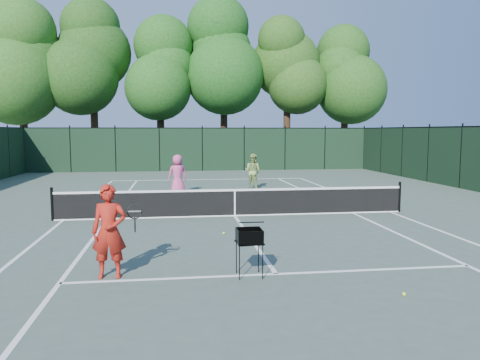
{
  "coord_description": "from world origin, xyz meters",
  "views": [
    {
      "loc": [
        -1.96,
        -15.22,
        2.82
      ],
      "look_at": [
        0.32,
        1.0,
        1.1
      ],
      "focal_mm": 35.0,
      "sensor_mm": 36.0,
      "label": 1
    }
  ],
  "objects": [
    {
      "name": "center_service_line",
      "position": [
        0.0,
        0.0,
        0.0
      ],
      "size": [
        0.1,
        12.8,
        0.01
      ],
      "primitive_type": "cube",
      "color": "white",
      "rests_on": "ground"
    },
    {
      "name": "player_pink",
      "position": [
        -1.84,
        5.74,
        0.89
      ],
      "size": [
        0.98,
        0.76,
        1.78
      ],
      "rotation": [
        0.0,
        0.0,
        3.39
      ],
      "color": "#CD4881",
      "rests_on": "ground"
    },
    {
      "name": "tree_1",
      "position": [
        -8.0,
        22.0,
        8.69
      ],
      "size": [
        6.8,
        6.8,
        13.98
      ],
      "color": "black",
      "rests_on": "ground"
    },
    {
      "name": "sideline_doubles_left",
      "position": [
        -5.49,
        0.0,
        0.0
      ],
      "size": [
        0.1,
        23.77,
        0.01
      ],
      "primitive_type": "cube",
      "color": "white",
      "rests_on": "ground"
    },
    {
      "name": "tree_0",
      "position": [
        -13.0,
        21.5,
        8.16
      ],
      "size": [
        6.4,
        6.4,
        13.14
      ],
      "color": "black",
      "rests_on": "ground"
    },
    {
      "name": "sideline_singles_left",
      "position": [
        -4.12,
        0.0,
        0.0
      ],
      "size": [
        0.1,
        23.77,
        0.01
      ],
      "primitive_type": "cube",
      "color": "white",
      "rests_on": "ground"
    },
    {
      "name": "ground",
      "position": [
        0.0,
        0.0,
        0.0
      ],
      "size": [
        90.0,
        90.0,
        0.0
      ],
      "primitive_type": "plane",
      "color": "#445348",
      "rests_on": "ground"
    },
    {
      "name": "player_green",
      "position": [
        1.81,
        7.15,
        0.87
      ],
      "size": [
        1.07,
        1.03,
        1.73
      ],
      "rotation": [
        0.0,
        0.0,
        2.51
      ],
      "color": "#8AA954",
      "rests_on": "ground"
    },
    {
      "name": "ball_hopper",
      "position": [
        -0.54,
        -6.44,
        0.78
      ],
      "size": [
        0.55,
        0.55,
        0.93
      ],
      "rotation": [
        0.0,
        0.0,
        0.13
      ],
      "color": "black",
      "rests_on": "ground"
    },
    {
      "name": "tree_2",
      "position": [
        -3.0,
        21.8,
        7.73
      ],
      "size": [
        6.0,
        6.0,
        12.4
      ],
      "color": "black",
      "rests_on": "ground"
    },
    {
      "name": "loose_ball_near_cart",
      "position": [
        1.91,
        -7.92,
        0.03
      ],
      "size": [
        0.07,
        0.07,
        0.07
      ],
      "primitive_type": "sphere",
      "color": "#DAF231",
      "rests_on": "ground"
    },
    {
      "name": "tennis_net",
      "position": [
        0.0,
        0.0,
        0.48
      ],
      "size": [
        11.69,
        0.09,
        1.06
      ],
      "color": "black",
      "rests_on": "ground"
    },
    {
      "name": "loose_ball_midcourt",
      "position": [
        -0.65,
        -2.7,
        0.03
      ],
      "size": [
        0.07,
        0.07,
        0.07
      ],
      "primitive_type": "sphere",
      "color": "#CFEF31",
      "rests_on": "ground"
    },
    {
      "name": "sideline_doubles_right",
      "position": [
        5.49,
        0.0,
        0.0
      ],
      "size": [
        0.1,
        23.77,
        0.01
      ],
      "primitive_type": "cube",
      "color": "white",
      "rests_on": "ground"
    },
    {
      "name": "sideline_singles_right",
      "position": [
        4.12,
        0.0,
        0.0
      ],
      "size": [
        0.1,
        23.77,
        0.01
      ],
      "primitive_type": "cube",
      "color": "white",
      "rests_on": "ground"
    },
    {
      "name": "coach",
      "position": [
        -3.22,
        -6.15,
        0.91
      ],
      "size": [
        0.94,
        0.62,
        1.81
      ],
      "rotation": [
        0.0,
        0.0,
        -0.02
      ],
      "color": "#AA1E13",
      "rests_on": "ground"
    },
    {
      "name": "tree_4",
      "position": [
        7.0,
        21.6,
        8.14
      ],
      "size": [
        6.2,
        6.2,
        12.97
      ],
      "color": "black",
      "rests_on": "ground"
    },
    {
      "name": "tree_3",
      "position": [
        2.0,
        22.3,
        9.01
      ],
      "size": [
        7.0,
        7.0,
        14.45
      ],
      "color": "black",
      "rests_on": "ground"
    },
    {
      "name": "service_line_far",
      "position": [
        0.0,
        6.4,
        0.0
      ],
      "size": [
        8.23,
        0.1,
        0.01
      ],
      "primitive_type": "cube",
      "color": "white",
      "rests_on": "ground"
    },
    {
      "name": "service_line_near",
      "position": [
        0.0,
        -6.4,
        0.0
      ],
      "size": [
        8.23,
        0.1,
        0.01
      ],
      "primitive_type": "cube",
      "color": "white",
      "rests_on": "ground"
    },
    {
      "name": "fence_far",
      "position": [
        0.0,
        18.0,
        1.5
      ],
      "size": [
        24.0,
        0.05,
        3.0
      ],
      "primitive_type": "cube",
      "color": "black",
      "rests_on": "ground"
    },
    {
      "name": "baseline_far",
      "position": [
        0.0,
        11.88,
        0.0
      ],
      "size": [
        10.97,
        0.1,
        0.01
      ],
      "primitive_type": "cube",
      "color": "white",
      "rests_on": "ground"
    },
    {
      "name": "tree_5",
      "position": [
        12.0,
        22.1,
        7.71
      ],
      "size": [
        5.8,
        5.8,
        12.23
      ],
      "color": "black",
      "rests_on": "ground"
    }
  ]
}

